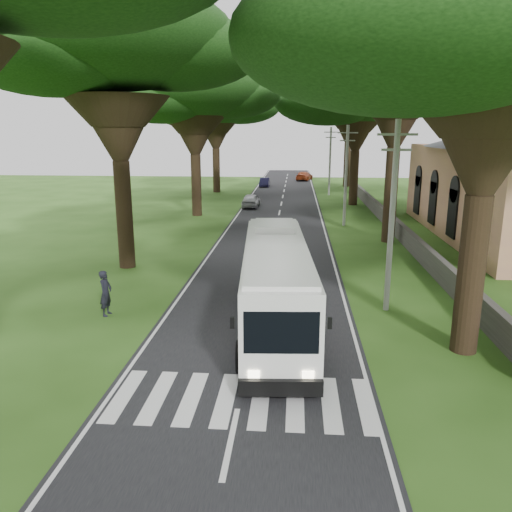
% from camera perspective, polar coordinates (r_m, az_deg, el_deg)
% --- Properties ---
extents(ground, '(140.00, 140.00, 0.00)m').
position_cam_1_polar(ground, '(16.69, -1.12, -12.74)').
color(ground, '#274814').
rests_on(ground, ground).
extents(road, '(8.00, 120.00, 0.04)m').
position_cam_1_polar(road, '(40.55, 2.36, 3.39)').
color(road, black).
rests_on(road, ground).
extents(crosswalk, '(8.00, 3.00, 0.01)m').
position_cam_1_polar(crosswalk, '(14.94, -1.90, -16.19)').
color(crosswalk, silver).
rests_on(crosswalk, ground).
extents(property_wall, '(0.35, 50.00, 1.20)m').
position_cam_1_polar(property_wall, '(40.13, 15.28, 3.65)').
color(property_wall, '#383533').
rests_on(property_wall, ground).
extents(pole_near, '(1.60, 0.24, 8.00)m').
position_cam_1_polar(pole_near, '(21.46, 15.29, 4.61)').
color(pole_near, gray).
rests_on(pole_near, ground).
extents(pole_mid, '(1.60, 0.24, 8.00)m').
position_cam_1_polar(pole_mid, '(41.15, 10.25, 9.20)').
color(pole_mid, gray).
rests_on(pole_mid, ground).
extents(pole_far, '(1.60, 0.24, 8.00)m').
position_cam_1_polar(pole_far, '(61.04, 8.45, 10.80)').
color(pole_far, gray).
rests_on(pole_far, ground).
extents(tree_l_mida, '(12.62, 12.62, 14.86)m').
position_cam_1_polar(tree_l_mida, '(28.79, -16.01, 22.45)').
color(tree_l_mida, black).
rests_on(tree_l_mida, ground).
extents(tree_l_midb, '(12.46, 12.46, 13.75)m').
position_cam_1_polar(tree_l_midb, '(45.83, -7.14, 18.24)').
color(tree_l_midb, black).
rests_on(tree_l_midb, ground).
extents(tree_l_far, '(13.15, 13.15, 13.77)m').
position_cam_1_polar(tree_l_far, '(63.69, -4.69, 17.02)').
color(tree_l_far, black).
rests_on(tree_l_far, ground).
extents(tree_r_near, '(14.50, 14.50, 14.26)m').
position_cam_1_polar(tree_r_near, '(18.20, 26.11, 23.99)').
color(tree_r_near, black).
rests_on(tree_r_near, ground).
extents(tree_r_mida, '(15.28, 15.28, 16.61)m').
position_cam_1_polar(tree_r_mida, '(35.87, 16.23, 22.74)').
color(tree_r_mida, black).
rests_on(tree_r_mida, ground).
extents(tree_r_midb, '(15.05, 15.05, 14.59)m').
position_cam_1_polar(tree_r_midb, '(53.29, 11.57, 17.88)').
color(tree_r_midb, black).
rests_on(tree_r_midb, ground).
extents(tree_r_far, '(14.91, 14.91, 15.38)m').
position_cam_1_polar(tree_r_far, '(71.30, 10.68, 17.54)').
color(tree_r_far, black).
rests_on(tree_r_far, ground).
extents(coach_bus, '(3.28, 11.62, 3.39)m').
position_cam_1_polar(coach_bus, '(19.42, 2.28, -3.02)').
color(coach_bus, white).
rests_on(coach_bus, ground).
extents(distant_car_a, '(1.75, 4.06, 1.37)m').
position_cam_1_polar(distant_car_a, '(50.81, -0.57, 6.38)').
color(distant_car_a, '#A6A6AA').
rests_on(distant_car_a, road).
extents(distant_car_b, '(1.29, 3.62, 1.19)m').
position_cam_1_polar(distant_car_b, '(70.07, 0.98, 8.44)').
color(distant_car_b, '#24204C').
rests_on(distant_car_b, road).
extents(distant_car_c, '(3.01, 4.99, 1.35)m').
position_cam_1_polar(distant_car_c, '(79.40, 5.54, 9.10)').
color(distant_car_c, '#913415').
rests_on(distant_car_c, road).
extents(pedestrian, '(0.52, 0.74, 1.94)m').
position_cam_1_polar(pedestrian, '(21.77, -16.80, -4.08)').
color(pedestrian, black).
rests_on(pedestrian, ground).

